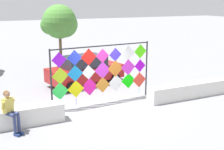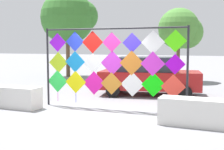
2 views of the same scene
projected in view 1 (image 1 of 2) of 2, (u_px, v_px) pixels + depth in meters
ground at (106, 108)px, 13.04m from camera, size 120.00×120.00×0.00m
plaza_ledge_left at (2, 120)px, 10.85m from camera, size 4.56×0.64×0.72m
plaza_ledge_right at (190, 90)px, 14.39m from camera, size 4.56×0.64×0.72m
kite_display_rack at (103, 69)px, 13.33m from camera, size 4.87×0.39×2.70m
seated_vendor at (10, 109)px, 10.35m from camera, size 0.68×0.76×1.57m
parked_car at (85, 70)px, 16.52m from camera, size 4.46×2.67×1.62m
tree_far_right at (60, 23)px, 21.17m from camera, size 2.66×2.43×4.32m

